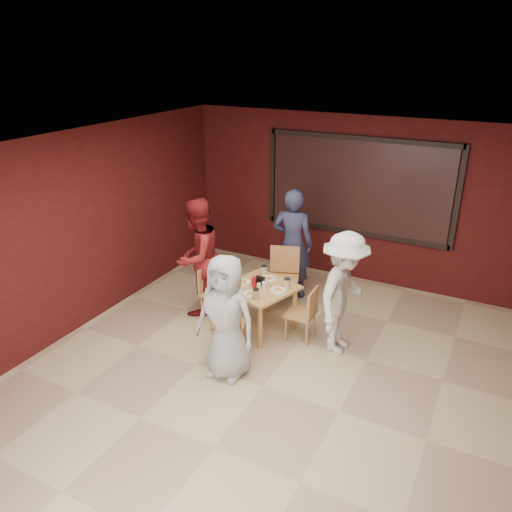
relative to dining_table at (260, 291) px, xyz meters
The scene contains 11 objects.
floor 1.46m from the dining_table, 61.39° to the right, with size 7.00×7.00×0.00m, color tan.
window_blinds 2.59m from the dining_table, 74.46° to the left, with size 3.00×0.02×1.50m, color black.
dining_table is the anchor object (origin of this frame).
chair_front 0.79m from the dining_table, 95.44° to the right, with size 0.52×0.52×0.86m.
chair_back 0.83m from the dining_table, 90.71° to the left, with size 0.58×0.58×0.95m.
chair_left 0.85m from the dining_table, behind, with size 0.40×0.40×0.80m.
chair_right 0.69m from the dining_table, ahead, with size 0.39×0.39×0.78m.
diner_front 1.15m from the dining_table, 84.19° to the right, with size 0.78×0.51×1.60m, color #AAAAAA.
diner_back 1.25m from the dining_table, 91.97° to the left, with size 0.66×0.43×1.80m, color #2C2F4E.
diner_left 1.12m from the dining_table, behind, with size 0.87×0.68×1.79m, color maroon.
diner_right 1.21m from the dining_table, ahead, with size 1.08×0.62×1.68m, color silver.
Camera 1 is at (2.20, -4.41, 3.82)m, focal length 35.00 mm.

